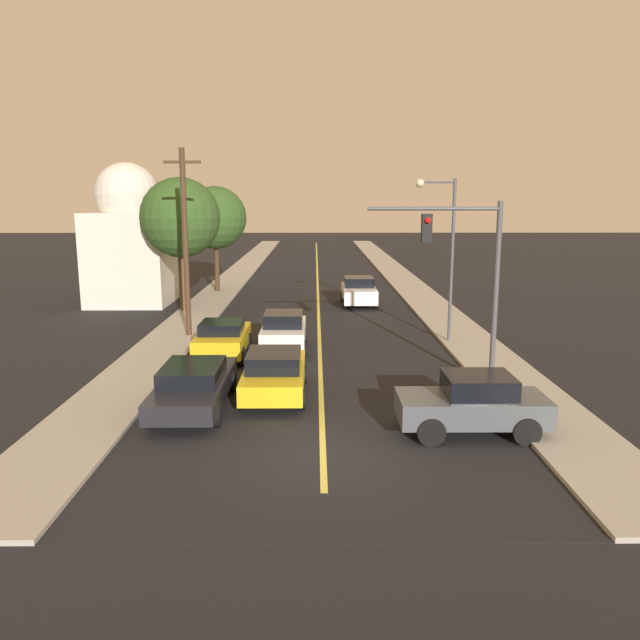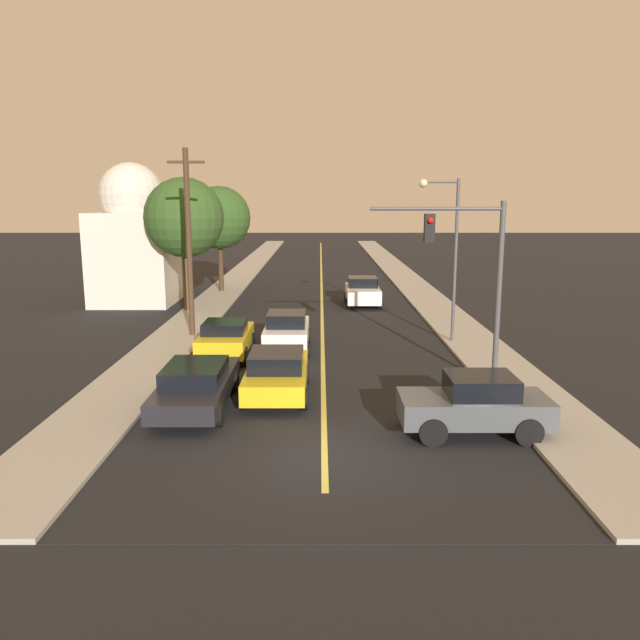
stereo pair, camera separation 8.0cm
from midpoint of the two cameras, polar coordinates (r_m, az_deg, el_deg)
name	(u,v)px [view 2 (the right image)]	position (r m, az deg, el deg)	size (l,w,h in m)	color
ground_plane	(322,456)	(15.62, 0.31, -12.30)	(200.00, 200.00, 0.00)	black
road_surface	(318,276)	(50.71, -0.10, 4.08)	(10.58, 80.00, 0.01)	black
sidewalk_left	(238,275)	(51.11, -7.47, 4.10)	(2.50, 80.00, 0.12)	#9E998E
sidewalk_right	(399,275)	(51.14, 7.26, 4.11)	(2.50, 80.00, 0.12)	#9E998E
car_near_lane_front	(274,373)	(19.88, -4.11, -4.83)	(2.00, 4.43, 1.47)	gold
car_near_lane_second	(284,331)	(25.74, -3.23, -1.00)	(1.88, 4.00, 1.61)	white
car_outer_lane_front	(193,384)	(19.06, -11.38, -5.79)	(2.04, 5.16, 1.39)	black
car_outer_lane_second	(223,338)	(24.68, -8.79, -1.68)	(1.94, 3.93, 1.50)	gold
car_far_oncoming	(360,291)	(36.61, 3.70, 2.63)	(2.02, 4.05, 1.65)	white
car_crossing_right	(472,404)	(17.17, 13.89, -7.46)	(3.92, 1.88, 1.63)	#474C51
traffic_signal_mast	(467,263)	(20.67, 13.41, 5.14)	(4.31, 0.42, 6.00)	#47474C
streetlamp_right	(444,238)	(27.02, 11.33, 7.36)	(1.71, 0.36, 6.88)	#47474C
utility_pole_left	(186,240)	(28.22, -12.10, 7.15)	(1.60, 0.24, 8.20)	#422D1E
tree_left_near	(181,218)	(34.77, -12.52, 9.10)	(4.29, 4.29, 7.19)	#4C3823
tree_left_far	(216,218)	(41.79, -9.40, 9.20)	(4.08, 4.08, 6.86)	#3D2B1C
domed_building_left	(131,239)	(38.47, -16.88, 7.09)	(4.54, 4.54, 8.23)	beige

